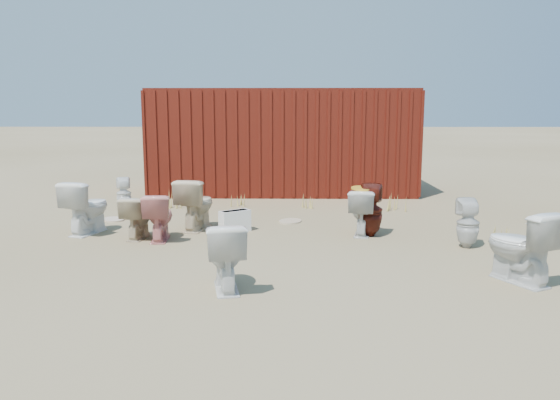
{
  "coord_description": "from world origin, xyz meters",
  "views": [
    {
      "loc": [
        0.12,
        -7.85,
        1.98
      ],
      "look_at": [
        0.0,
        0.6,
        0.55
      ],
      "focal_mm": 35.0,
      "sensor_mm": 36.0,
      "label": 1
    }
  ],
  "objects_px": {
    "toilet_front_maroon": "(371,210)",
    "toilet_front_e": "(520,246)",
    "shipping_container": "(283,141)",
    "toilet_front_c": "(225,256)",
    "toilet_front_a": "(87,207)",
    "toilet_back_beige_left": "(137,217)",
    "toilet_back_beige_right": "(196,204)",
    "toilet_back_yellowlid": "(362,212)",
    "toilet_back_a": "(124,194)",
    "loose_tank": "(235,221)",
    "toilet_back_e": "(468,223)",
    "toilet_front_pink": "(159,217)"
  },
  "relations": [
    {
      "from": "toilet_front_c",
      "to": "toilet_front_maroon",
      "type": "xyz_separation_m",
      "value": [
        1.97,
        2.56,
        0.02
      ]
    },
    {
      "from": "toilet_front_a",
      "to": "toilet_front_e",
      "type": "xyz_separation_m",
      "value": [
        5.84,
        -2.39,
        -0.0
      ]
    },
    {
      "from": "toilet_front_c",
      "to": "toilet_back_a",
      "type": "bearing_deg",
      "value": -72.89
    },
    {
      "from": "toilet_front_c",
      "to": "loose_tank",
      "type": "height_order",
      "value": "toilet_front_c"
    },
    {
      "from": "toilet_front_pink",
      "to": "toilet_back_yellowlid",
      "type": "relative_size",
      "value": 0.99
    },
    {
      "from": "toilet_back_beige_right",
      "to": "loose_tank",
      "type": "relative_size",
      "value": 1.7
    },
    {
      "from": "shipping_container",
      "to": "toilet_back_a",
      "type": "distance_m",
      "value": 4.09
    },
    {
      "from": "loose_tank",
      "to": "toilet_back_a",
      "type": "bearing_deg",
      "value": 105.86
    },
    {
      "from": "shipping_container",
      "to": "toilet_back_e",
      "type": "distance_m",
      "value": 6.09
    },
    {
      "from": "shipping_container",
      "to": "toilet_front_c",
      "type": "xyz_separation_m",
      "value": [
        -0.56,
        -7.27,
        -0.82
      ]
    },
    {
      "from": "toilet_front_c",
      "to": "toilet_back_yellowlid",
      "type": "bearing_deg",
      "value": -135.84
    },
    {
      "from": "toilet_front_e",
      "to": "toilet_back_beige_right",
      "type": "height_order",
      "value": "same"
    },
    {
      "from": "toilet_front_a",
      "to": "toilet_front_e",
      "type": "distance_m",
      "value": 6.32
    },
    {
      "from": "toilet_front_maroon",
      "to": "loose_tank",
      "type": "height_order",
      "value": "toilet_front_maroon"
    },
    {
      "from": "toilet_back_a",
      "to": "toilet_back_yellowlid",
      "type": "xyz_separation_m",
      "value": [
        4.4,
        -2.09,
        0.05
      ]
    },
    {
      "from": "toilet_front_c",
      "to": "toilet_back_yellowlid",
      "type": "distance_m",
      "value": 3.25
    },
    {
      "from": "toilet_back_beige_left",
      "to": "toilet_back_beige_right",
      "type": "relative_size",
      "value": 0.77
    },
    {
      "from": "toilet_front_maroon",
      "to": "toilet_back_yellowlid",
      "type": "xyz_separation_m",
      "value": [
        -0.11,
        0.1,
        -0.04
      ]
    },
    {
      "from": "toilet_front_pink",
      "to": "toilet_front_maroon",
      "type": "distance_m",
      "value": 3.24
    },
    {
      "from": "toilet_front_maroon",
      "to": "toilet_back_beige_right",
      "type": "bearing_deg",
      "value": 1.5
    },
    {
      "from": "toilet_back_a",
      "to": "toilet_back_beige_left",
      "type": "distance_m",
      "value": 2.57
    },
    {
      "from": "shipping_container",
      "to": "loose_tank",
      "type": "height_order",
      "value": "shipping_container"
    },
    {
      "from": "toilet_front_maroon",
      "to": "toilet_front_e",
      "type": "distance_m",
      "value": 2.65
    },
    {
      "from": "toilet_front_c",
      "to": "toilet_front_e",
      "type": "relative_size",
      "value": 0.9
    },
    {
      "from": "toilet_front_a",
      "to": "toilet_back_beige_left",
      "type": "xyz_separation_m",
      "value": [
        0.89,
        -0.33,
        -0.1
      ]
    },
    {
      "from": "toilet_front_pink",
      "to": "toilet_back_e",
      "type": "xyz_separation_m",
      "value": [
        4.52,
        -0.37,
        -0.01
      ]
    },
    {
      "from": "shipping_container",
      "to": "toilet_back_beige_right",
      "type": "bearing_deg",
      "value": -107.89
    },
    {
      "from": "toilet_front_pink",
      "to": "toilet_back_yellowlid",
      "type": "xyz_separation_m",
      "value": [
        3.12,
        0.41,
        0.0
      ]
    },
    {
      "from": "shipping_container",
      "to": "loose_tank",
      "type": "relative_size",
      "value": 12.0
    },
    {
      "from": "shipping_container",
      "to": "toilet_back_yellowlid",
      "type": "xyz_separation_m",
      "value": [
        1.3,
        -4.61,
        -0.84
      ]
    },
    {
      "from": "toilet_front_e",
      "to": "toilet_back_e",
      "type": "height_order",
      "value": "toilet_front_e"
    },
    {
      "from": "toilet_front_maroon",
      "to": "toilet_front_e",
      "type": "bearing_deg",
      "value": 131.28
    },
    {
      "from": "toilet_front_a",
      "to": "toilet_back_yellowlid",
      "type": "height_order",
      "value": "toilet_front_a"
    },
    {
      "from": "shipping_container",
      "to": "toilet_front_c",
      "type": "bearing_deg",
      "value": -94.42
    },
    {
      "from": "toilet_back_a",
      "to": "toilet_back_yellowlid",
      "type": "relative_size",
      "value": 0.86
    },
    {
      "from": "toilet_back_yellowlid",
      "to": "toilet_front_a",
      "type": "bearing_deg",
      "value": 12.14
    },
    {
      "from": "shipping_container",
      "to": "toilet_back_beige_left",
      "type": "bearing_deg",
      "value": -113.92
    },
    {
      "from": "toilet_back_beige_left",
      "to": "toilet_back_e",
      "type": "height_order",
      "value": "toilet_back_e"
    },
    {
      "from": "toilet_front_pink",
      "to": "toilet_front_maroon",
      "type": "relative_size",
      "value": 0.88
    },
    {
      "from": "toilet_back_beige_right",
      "to": "toilet_back_yellowlid",
      "type": "distance_m",
      "value": 2.7
    },
    {
      "from": "toilet_front_maroon",
      "to": "toilet_front_e",
      "type": "height_order",
      "value": "toilet_front_e"
    },
    {
      "from": "toilet_front_e",
      "to": "loose_tank",
      "type": "xyz_separation_m",
      "value": [
        -3.5,
        2.54,
        -0.25
      ]
    },
    {
      "from": "toilet_front_pink",
      "to": "toilet_back_yellowlid",
      "type": "bearing_deg",
      "value": -176.02
    },
    {
      "from": "toilet_back_a",
      "to": "toilet_back_beige_left",
      "type": "xyz_separation_m",
      "value": [
        0.92,
        -2.39,
        0.01
      ]
    },
    {
      "from": "toilet_back_yellowlid",
      "to": "toilet_front_c",
      "type": "bearing_deg",
      "value": 67.62
    },
    {
      "from": "toilet_back_a",
      "to": "toilet_back_e",
      "type": "height_order",
      "value": "toilet_back_e"
    },
    {
      "from": "toilet_front_c",
      "to": "toilet_front_maroon",
      "type": "height_order",
      "value": "toilet_front_maroon"
    },
    {
      "from": "toilet_front_e",
      "to": "toilet_back_beige_left",
      "type": "xyz_separation_m",
      "value": [
        -4.95,
        2.07,
        -0.1
      ]
    },
    {
      "from": "toilet_back_beige_right",
      "to": "toilet_front_c",
      "type": "bearing_deg",
      "value": 118.03
    },
    {
      "from": "shipping_container",
      "to": "toilet_front_a",
      "type": "height_order",
      "value": "shipping_container"
    }
  ]
}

